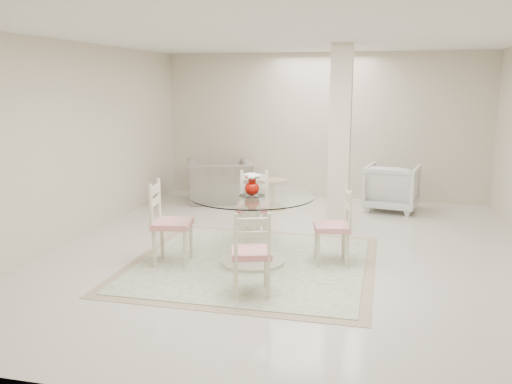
% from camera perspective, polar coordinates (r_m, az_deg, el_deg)
% --- Properties ---
extents(ground, '(7.00, 7.00, 0.00)m').
position_cam_1_polar(ground, '(7.06, 3.53, -6.33)').
color(ground, silver).
rests_on(ground, ground).
extents(room_shell, '(6.02, 7.02, 2.71)m').
position_cam_1_polar(room_shell, '(6.73, 3.72, 8.88)').
color(room_shell, beige).
rests_on(room_shell, ground).
extents(column, '(0.30, 0.30, 2.70)m').
position_cam_1_polar(column, '(8.00, 8.83, 5.55)').
color(column, beige).
rests_on(column, ground).
extents(area_rug, '(2.91, 2.91, 0.02)m').
position_cam_1_polar(area_rug, '(6.60, -0.41, -7.52)').
color(area_rug, tan).
rests_on(area_rug, ground).
extents(dining_table, '(1.47, 1.47, 0.85)m').
position_cam_1_polar(dining_table, '(6.48, -0.41, -3.96)').
color(dining_table, beige).
rests_on(dining_table, ground).
extents(red_vase, '(0.20, 0.19, 0.26)m').
position_cam_1_polar(red_vase, '(6.35, -0.40, 0.86)').
color(red_vase, '#9C0E04').
rests_on(red_vase, dining_table).
extents(dining_chair_east, '(0.49, 0.49, 1.03)m').
position_cam_1_polar(dining_chair_east, '(6.52, 8.57, -2.99)').
color(dining_chair_east, beige).
rests_on(dining_chair_east, ground).
extents(dining_chair_north, '(0.48, 0.48, 1.06)m').
position_cam_1_polar(dining_chair_north, '(7.44, -0.30, -0.93)').
color(dining_chair_north, beige).
rests_on(dining_chair_north, ground).
extents(dining_chair_west, '(0.51, 0.51, 1.12)m').
position_cam_1_polar(dining_chair_west, '(6.53, -9.43, -2.58)').
color(dining_chair_west, beige).
rests_on(dining_chair_west, ground).
extents(dining_chair_south, '(0.50, 0.50, 1.00)m').
position_cam_1_polar(dining_chair_south, '(5.48, -0.46, -5.84)').
color(dining_chair_south, beige).
rests_on(dining_chair_south, ground).
extents(recliner_taupe, '(1.45, 1.36, 0.76)m').
position_cam_1_polar(recliner_taupe, '(9.91, -3.85, 1.12)').
color(recliner_taupe, gray).
rests_on(recliner_taupe, ground).
extents(armchair_white, '(0.99, 1.01, 0.79)m').
position_cam_1_polar(armchair_white, '(9.52, 14.11, 0.47)').
color(armchair_white, white).
rests_on(armchair_white, ground).
extents(side_table, '(0.50, 0.50, 0.51)m').
position_cam_1_polar(side_table, '(9.39, 1.74, -0.31)').
color(side_table, '#D9B885').
rests_on(side_table, ground).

